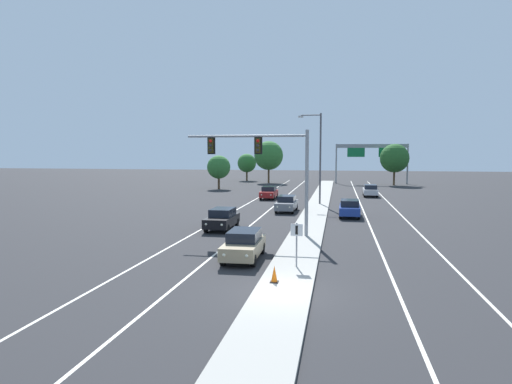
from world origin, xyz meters
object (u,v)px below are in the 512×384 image
Objects in this scene: traffic_cone_median_nose at (274,274)px; highway_sign_gantry at (372,151)px; tree_far_left_a at (219,167)px; overhead_signal_mast at (267,159)px; car_receding_blue at (350,208)px; car_oncoming_red at (269,192)px; tree_far_left_c at (247,163)px; car_receding_silver at (370,190)px; street_lamp_median at (318,153)px; car_oncoming_grey at (287,203)px; car_oncoming_black at (222,219)px; car_oncoming_tan at (244,244)px; tree_far_left_b at (269,156)px; median_sign_post at (297,238)px; tree_far_right_b at (395,158)px.

highway_sign_gantry is (8.70, 66.57, 5.66)m from traffic_cone_median_nose.
traffic_cone_median_nose is at bearing -71.88° from tree_far_left_a.
highway_sign_gantry is (10.84, 55.34, 0.80)m from overhead_signal_mast.
car_receding_blue is (5.86, 10.61, -4.54)m from overhead_signal_mast.
car_oncoming_red is 34.27m from highway_sign_gantry.
overhead_signal_mast is 1.51× the size of tree_far_left_c.
street_lamp_median is at bearing -120.28° from car_receding_silver.
tree_far_left_a reaches higher than car_oncoming_grey.
car_oncoming_black is 37.68m from tree_far_left_a.
car_oncoming_tan is at bearing -67.92° from car_oncoming_black.
tree_far_left_a is at bearing 127.24° from car_oncoming_red.
street_lamp_median reaches higher than car_oncoming_tan.
tree_far_left_a is (-10.30, 13.55, 2.70)m from car_oncoming_red.
tree_far_left_b is (-11.09, 34.90, -0.51)m from street_lamp_median.
tree_far_left_b is 16.99m from tree_far_left_a.
car_oncoming_grey is 0.56× the size of tree_far_left_b.
car_oncoming_black reaches higher than traffic_cone_median_nose.
car_receding_silver is at bearing 80.95° from median_sign_post.
tree_far_left_b is (-11.35, 62.71, 3.70)m from median_sign_post.
car_oncoming_red and car_receding_blue have the same top height.
car_receding_blue is 0.61× the size of tree_far_right_b.
car_oncoming_red is 17.23m from tree_far_left_a.
median_sign_post is 2.97× the size of traffic_cone_median_nose.
highway_sign_gantry is (11.01, 42.19, 5.34)m from car_oncoming_grey.
tree_far_left_b is (-8.51, 54.31, -0.08)m from overhead_signal_mast.
tree_far_left_b reaches higher than car_oncoming_black.
street_lamp_median reaches higher than car_receding_blue.
car_oncoming_black is at bearing -110.26° from tree_far_right_b.
car_oncoming_red is at bearing -115.60° from highway_sign_gantry.
overhead_signal_mast is 1.05× the size of tree_far_left_b.
tree_far_left_c reaches higher than traffic_cone_median_nose.
car_receding_silver is at bearing 80.61° from traffic_cone_median_nose.
overhead_signal_mast is 62.00m from tree_far_left_c.
tree_far_left_b is at bearing 108.20° from car_receding_blue.
tree_far_left_b is 8.38m from tree_far_left_c.
tree_far_left_a is at bearing 110.17° from overhead_signal_mast.
car_receding_blue is at bearing 80.32° from traffic_cone_median_nose.
car_oncoming_red is 0.83× the size of tree_far_left_a.
traffic_cone_median_nose is 73.46m from tree_far_left_c.
street_lamp_median is at bearing -67.83° from tree_far_left_c.
car_oncoming_tan is 47.28m from tree_far_left_a.
highway_sign_gantry is at bearing 74.57° from car_oncoming_black.
car_oncoming_tan is at bearing -82.25° from tree_far_left_b.
car_receding_silver is 0.34× the size of highway_sign_gantry.
median_sign_post reaches higher than car_receding_blue.
tree_far_left_c is at bearing 168.64° from highway_sign_gantry.
tree_far_left_c is (-13.93, 47.20, 2.85)m from car_oncoming_grey.
street_lamp_median is 26.77m from car_oncoming_tan.
tree_far_left_a is at bearing 118.90° from car_oncoming_grey.
car_oncoming_black is 0.83× the size of tree_far_left_a.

